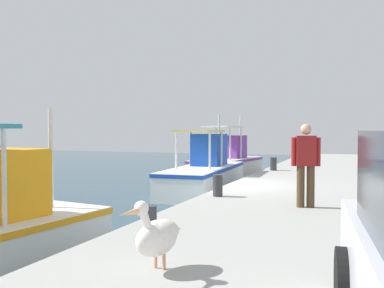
% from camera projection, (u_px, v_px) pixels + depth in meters
% --- Properties ---
extents(fishing_boat_third, '(6.35, 2.14, 3.06)m').
position_uv_depth(fishing_boat_third, '(205.00, 173.00, 16.88)').
color(fishing_boat_third, white).
rests_on(fishing_boat_third, ground).
extents(fishing_boat_fourth, '(5.28, 2.77, 3.16)m').
position_uv_depth(fishing_boat_fourth, '(227.00, 162.00, 22.63)').
color(fishing_boat_fourth, silver).
rests_on(fishing_boat_fourth, ground).
extents(pelican, '(0.97, 0.48, 0.82)m').
position_uv_depth(pelican, '(157.00, 235.00, 4.91)').
color(pelican, tan).
rests_on(pelican, quay_pier).
extents(fisherman_standing, '(0.33, 0.57, 1.70)m').
position_uv_depth(fisherman_standing, '(306.00, 162.00, 8.90)').
color(fisherman_standing, '#4C3823').
rests_on(fisherman_standing, quay_pier).
extents(mooring_bollard_second, '(0.22, 0.22, 0.36)m').
position_uv_depth(mooring_bollard_second, '(150.00, 217.00, 7.04)').
color(mooring_bollard_second, '#333338').
rests_on(mooring_bollard_second, quay_pier).
extents(mooring_bollard_third, '(0.23, 0.23, 0.52)m').
position_uv_depth(mooring_bollard_third, '(218.00, 185.00, 10.40)').
color(mooring_bollard_third, '#333338').
rests_on(mooring_bollard_third, quay_pier).
extents(mooring_bollard_fourth, '(0.26, 0.26, 0.51)m').
position_uv_depth(mooring_bollard_fourth, '(273.00, 164.00, 17.14)').
color(mooring_bollard_fourth, '#333338').
rests_on(mooring_bollard_fourth, quay_pier).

